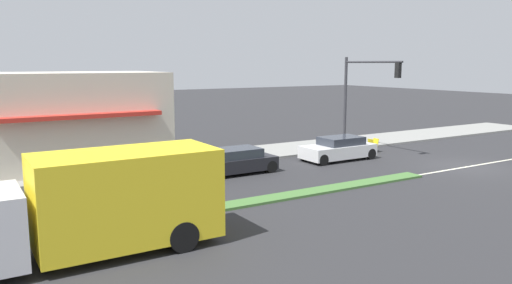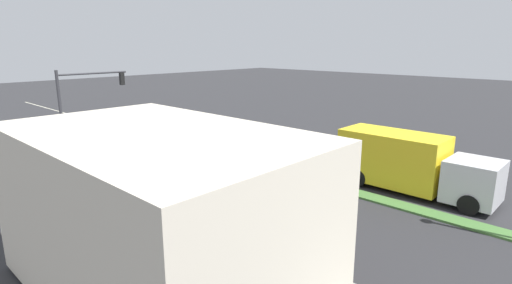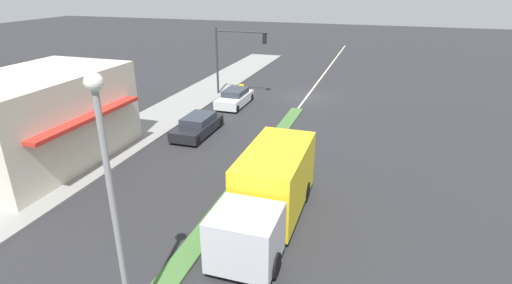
% 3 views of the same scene
% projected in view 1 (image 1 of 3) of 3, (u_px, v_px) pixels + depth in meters
% --- Properties ---
extents(ground_plane, '(160.00, 160.00, 0.00)m').
position_uv_depth(ground_plane, '(128.00, 224.00, 16.74)').
color(ground_plane, '#2B2B2D').
extents(sidewalk_right, '(4.00, 73.00, 0.12)m').
position_uv_depth(sidewalk_right, '(61.00, 174.00, 24.06)').
color(sidewalk_right, gray).
rests_on(sidewalk_right, ground).
extents(lane_marking_center, '(0.16, 60.00, 0.01)m').
position_uv_depth(lane_marking_center, '(467.00, 167.00, 26.01)').
color(lane_marking_center, beige).
rests_on(lane_marking_center, ground).
extents(building_corner_store, '(6.53, 9.43, 4.77)m').
position_uv_depth(building_corner_store, '(68.00, 119.00, 25.83)').
color(building_corner_store, beige).
rests_on(building_corner_store, sidewalk_right).
extents(traffic_signal_main, '(4.59, 0.34, 5.60)m').
position_uv_depth(traffic_signal_main, '(362.00, 88.00, 29.63)').
color(traffic_signal_main, '#333338').
rests_on(traffic_signal_main, sidewalk_right).
extents(pedestrian, '(0.34, 0.34, 1.69)m').
position_uv_depth(pedestrian, '(147.00, 145.00, 26.85)').
color(pedestrian, '#282D42').
rests_on(pedestrian, sidewalk_right).
extents(warning_aframe_sign, '(0.45, 0.53, 0.84)m').
position_uv_depth(warning_aframe_sign, '(373.00, 145.00, 30.17)').
color(warning_aframe_sign, yellow).
rests_on(warning_aframe_sign, ground).
extents(delivery_truck, '(2.44, 7.50, 2.87)m').
position_uv_depth(delivery_truck, '(95.00, 204.00, 13.87)').
color(delivery_truck, silver).
rests_on(delivery_truck, ground).
extents(van_white, '(1.85, 4.23, 1.29)m').
position_uv_depth(van_white, '(339.00, 149.00, 27.82)').
color(van_white, silver).
rests_on(van_white, ground).
extents(sedan_dark, '(1.87, 4.38, 1.23)m').
position_uv_depth(sedan_dark, '(232.00, 162.00, 24.33)').
color(sedan_dark, black).
rests_on(sedan_dark, ground).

